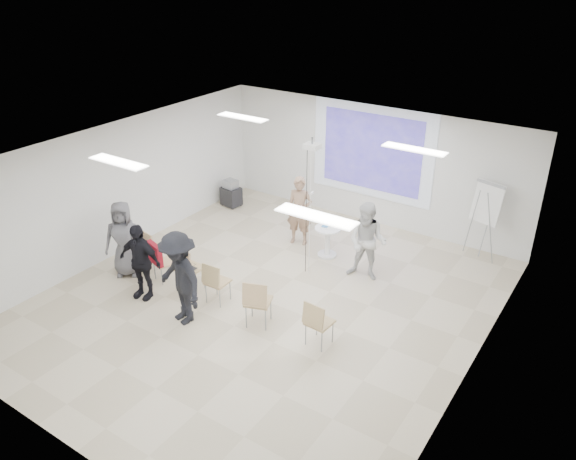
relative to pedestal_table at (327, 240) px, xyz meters
The scene contains 30 objects.
floor 2.34m from the pedestal_table, 91.92° to the right, with size 8.00×9.00×0.10m, color beige.
ceiling 3.50m from the pedestal_table, 91.92° to the right, with size 8.00×9.00×0.10m, color white.
wall_back 2.51m from the pedestal_table, 91.95° to the left, with size 8.00×0.10×3.00m, color silver.
wall_left 4.85m from the pedestal_table, 150.96° to the right, with size 0.10×9.00×3.00m, color silver.
wall_right 4.72m from the pedestal_table, 29.97° to the right, with size 0.10×9.00×3.00m, color silver.
projection_halo 2.63m from the pedestal_table, 92.01° to the left, with size 3.20×0.01×2.30m, color silver.
projection_image 2.61m from the pedestal_table, 92.02° to the left, with size 2.60×0.01×1.90m, color #3B2FA3.
pedestal_table is the anchor object (origin of this frame).
player_left 1.04m from the pedestal_table, 167.74° to the left, with size 0.68×0.46×1.87m, color #9F7A61.
player_right 1.33m from the pedestal_table, 18.02° to the right, with size 0.91×0.73×1.89m, color silver.
controller_left 1.17m from the pedestal_table, 147.67° to the left, with size 0.04×0.12×0.04m, color white.
controller_right 1.31m from the pedestal_table, ahead, with size 0.04×0.13×0.04m, color silver.
chair_far_left 3.87m from the pedestal_table, 136.66° to the right, with size 0.53×0.56×0.95m.
chair_left_mid 3.70m from the pedestal_table, 129.22° to the right, with size 0.49×0.51×0.82m.
chair_left_inner 3.29m from the pedestal_table, 119.02° to the right, with size 0.48×0.51×1.01m.
chair_center 3.01m from the pedestal_table, 106.56° to the right, with size 0.44×0.47×0.89m.
chair_right_inner 3.06m from the pedestal_table, 84.78° to the right, with size 0.60×0.62×0.98m.
chair_right_far 3.29m from the pedestal_table, 63.11° to the right, with size 0.45×0.48×0.91m.
red_jacket 3.82m from the pedestal_table, 127.53° to the right, with size 0.48×0.11×0.45m, color maroon.
laptop 3.20m from the pedestal_table, 119.94° to the right, with size 0.37×0.27×0.03m, color black.
audience_left 4.17m from the pedestal_table, 122.55° to the right, with size 1.06×0.64×1.83m, color black.
audience_mid 3.85m from the pedestal_table, 105.20° to the right, with size 1.34×0.73×2.08m, color black.
audience_outer 4.43m from the pedestal_table, 136.13° to the right, with size 0.91×0.60×1.86m, color #5E5D62.
flipchart_easel 3.55m from the pedestal_table, 32.28° to the left, with size 0.76×0.59×1.81m.
av_cart 3.72m from the pedestal_table, 164.55° to the left, with size 0.54×0.46×0.74m.
ceiling_projector 2.42m from the pedestal_table, 88.42° to the right, with size 0.30×0.25×3.00m.
fluor_panel_nw 3.31m from the pedestal_table, behind, with size 1.20×0.30×0.02m, color white.
fluor_panel_ne 3.22m from the pedestal_table, ahead, with size 1.20×0.30×0.02m, color white.
fluor_panel_sw 5.03m from the pedestal_table, 118.71° to the right, with size 1.20×0.30×0.02m, color white.
fluor_panel_se 4.96m from the pedestal_table, 63.11° to the right, with size 1.20×0.30×0.02m, color white.
Camera 1 is at (5.56, -7.54, 6.25)m, focal length 35.00 mm.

